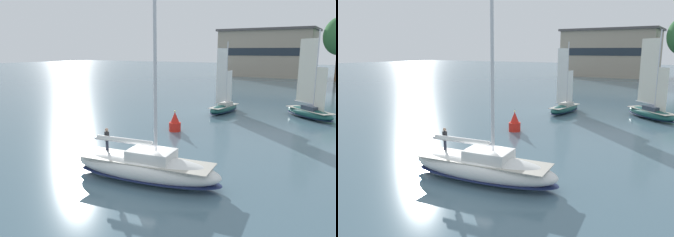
% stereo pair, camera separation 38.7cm
% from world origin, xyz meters
% --- Properties ---
extents(ground_plane, '(400.00, 400.00, 0.00)m').
position_xyz_m(ground_plane, '(0.00, 0.00, 0.00)').
color(ground_plane, slate).
extents(waterfront_building, '(30.12, 17.82, 15.19)m').
position_xyz_m(waterfront_building, '(-16.47, 95.15, 7.64)').
color(waterfront_building, tan).
rests_on(waterfront_building, ground).
extents(sailboat_main, '(10.73, 4.19, 14.35)m').
position_xyz_m(sailboat_main, '(0.02, 0.00, 0.97)').
color(sailboat_main, white).
rests_on(sailboat_main, ground).
extents(sailboat_moored_mid_channel, '(7.35, 6.87, 10.82)m').
position_xyz_m(sailboat_moored_mid_channel, '(6.28, 27.21, 0.89)').
color(sailboat_moored_mid_channel, '#194C47').
rests_on(sailboat_moored_mid_channel, ground).
extents(sailboat_moored_far_slip, '(2.70, 7.10, 9.54)m').
position_xyz_m(sailboat_moored_far_slip, '(-4.33, 25.21, 0.80)').
color(sailboat_moored_far_slip, '#194C47').
rests_on(sailboat_moored_far_slip, ground).
extents(channel_buoy, '(1.25, 1.25, 2.24)m').
position_xyz_m(channel_buoy, '(-4.92, 12.67, 0.89)').
color(channel_buoy, red).
rests_on(channel_buoy, ground).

